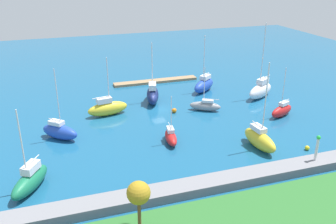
{
  "coord_description": "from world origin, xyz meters",
  "views": [
    {
      "loc": [
        19.13,
        63.25,
        26.6
      ],
      "look_at": [
        0.0,
        5.57,
        1.5
      ],
      "focal_mm": 39.25,
      "sensor_mm": 36.0,
      "label": 1
    }
  ],
  "objects": [
    {
      "name": "sailboat_blue_by_breakwater",
      "position": [
        18.89,
        7.36,
        1.33
      ],
      "size": [
        6.34,
        6.07,
        11.68
      ],
      "rotation": [
        0.0,
        0.0,
        2.4
      ],
      "color": "#2347B2",
      "rests_on": "water"
    },
    {
      "name": "pier_dock",
      "position": [
        -4.18,
        -16.26,
        0.28
      ],
      "size": [
        19.94,
        2.29,
        0.56
      ],
      "primitive_type": "cube",
      "color": "#997A56",
      "rests_on": "ground"
    },
    {
      "name": "sailboat_white_near_pier",
      "position": [
        -21.98,
        0.62,
        1.68
      ],
      "size": [
        8.12,
        6.0,
        15.48
      ],
      "rotation": [
        0.0,
        0.0,
        0.52
      ],
      "color": "white",
      "rests_on": "water"
    },
    {
      "name": "harbor_beacon",
      "position": [
        -13.96,
        27.73,
        3.38
      ],
      "size": [
        0.56,
        0.56,
        3.73
      ],
      "color": "silver",
      "rests_on": "breakwater"
    },
    {
      "name": "mooring_buoy_yellow",
      "position": [
        -16.42,
        23.13,
        0.36
      ],
      "size": [
        0.71,
        0.71,
        0.71
      ],
      "primitive_type": "sphere",
      "color": "yellow",
      "rests_on": "water"
    },
    {
      "name": "sailboat_yellow_along_channel",
      "position": [
        -9.86,
        20.18,
        1.49
      ],
      "size": [
        2.77,
        7.43,
        13.53
      ],
      "rotation": [
        0.0,
        0.0,
        1.65
      ],
      "color": "yellow",
      "rests_on": "water"
    },
    {
      "name": "sailboat_navy_mid_basin",
      "position": [
        0.16,
        -3.84,
        1.73
      ],
      "size": [
        4.45,
        8.18,
        12.12
      ],
      "rotation": [
        0.0,
        0.0,
        4.43
      ],
      "color": "#141E4C",
      "rests_on": "water"
    },
    {
      "name": "sailboat_gray_lone_north",
      "position": [
        -8.15,
        3.62,
        0.97
      ],
      "size": [
        6.01,
        4.65,
        8.54
      ],
      "rotation": [
        0.0,
        0.0,
        5.73
      ],
      "color": "gray",
      "rests_on": "water"
    },
    {
      "name": "sailboat_blue_far_north",
      "position": [
        -12.39,
        -6.79,
        1.5
      ],
      "size": [
        7.32,
        6.65,
        12.36
      ],
      "rotation": [
        0.0,
        0.0,
        0.69
      ],
      "color": "#2347B2",
      "rests_on": "water"
    },
    {
      "name": "sailboat_yellow_inner_mooring",
      "position": [
        9.94,
        -0.01,
        1.44
      ],
      "size": [
        7.84,
        3.58,
        10.9
      ],
      "rotation": [
        0.0,
        0.0,
        3.31
      ],
      "color": "yellow",
      "rests_on": "water"
    },
    {
      "name": "park_tree_east",
      "position": [
        12.26,
        33.23,
        5.14
      ],
      "size": [
        2.43,
        2.43,
        5.43
      ],
      "color": "brown",
      "rests_on": "shoreline_park"
    },
    {
      "name": "sailboat_red_east_end",
      "position": [
        -20.36,
        10.64,
        1.17
      ],
      "size": [
        5.97,
        3.75,
        9.3
      ],
      "rotation": [
        0.0,
        0.0,
        0.39
      ],
      "color": "red",
      "rests_on": "water"
    },
    {
      "name": "sailboat_green_far_south",
      "position": [
        23.19,
        20.93,
        1.35
      ],
      "size": [
        5.62,
        7.56,
        10.99
      ],
      "rotation": [
        0.0,
        0.0,
        1.05
      ],
      "color": "#19724C",
      "rests_on": "water"
    },
    {
      "name": "sailboat_red_center_basin",
      "position": [
        2.4,
        14.22,
        0.98
      ],
      "size": [
        2.36,
        5.36,
        7.87
      ],
      "rotation": [
        0.0,
        0.0,
        1.43
      ],
      "color": "red",
      "rests_on": "water"
    },
    {
      "name": "water",
      "position": [
        0.0,
        0.0,
        0.0
      ],
      "size": [
        160.0,
        160.0,
        0.0
      ],
      "primitive_type": "plane",
      "color": "#19567F",
      "rests_on": "ground"
    },
    {
      "name": "mooring_buoy_orange",
      "position": [
        -2.15,
        2.8,
        0.45
      ],
      "size": [
        0.9,
        0.9,
        0.9
      ],
      "primitive_type": "sphere",
      "color": "orange",
      "rests_on": "water"
    },
    {
      "name": "breakwater",
      "position": [
        0.0,
        27.73,
        0.61
      ],
      "size": [
        63.66,
        2.96,
        1.23
      ],
      "primitive_type": "cube",
      "color": "gray",
      "rests_on": "ground"
    }
  ]
}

